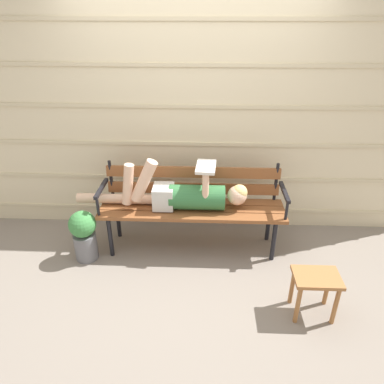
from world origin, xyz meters
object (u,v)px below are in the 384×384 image
Objects in this scene: reclining_person at (183,194)px; potted_plant at (84,234)px; park_bench at (192,201)px; footstool at (315,285)px.

reclining_person reaches higher than potted_plant.
park_bench is at bearing 15.43° from potted_plant.
reclining_person is at bearing -142.93° from park_bench.
park_bench is 1.08× the size of reclining_person.
potted_plant is (-2.07, 0.64, -0.01)m from footstool.
potted_plant is (-1.05, -0.29, -0.23)m from park_bench.
park_bench reaches higher than footstool.
reclining_person reaches higher than footstool.
potted_plant is at bearing -166.97° from reclining_person.
reclining_person is at bearing 13.03° from potted_plant.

